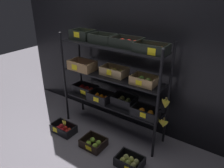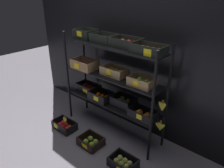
{
  "view_description": "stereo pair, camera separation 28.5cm",
  "coord_description": "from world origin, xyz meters",
  "views": [
    {
      "loc": [
        1.46,
        -2.13,
        1.94
      ],
      "look_at": [
        0.0,
        0.0,
        0.74
      ],
      "focal_mm": 33.89,
      "sensor_mm": 36.0,
      "label": 1
    },
    {
      "loc": [
        1.69,
        -1.96,
        1.94
      ],
      "look_at": [
        0.0,
        0.0,
        0.74
      ],
      "focal_mm": 33.89,
      "sensor_mm": 36.0,
      "label": 2
    }
  ],
  "objects": [
    {
      "name": "ground_plane",
      "position": [
        0.0,
        0.0,
        0.0
      ],
      "size": [
        10.0,
        10.0,
        0.0
      ],
      "primitive_type": "plane",
      "color": "slate"
    },
    {
      "name": "storefront_wall",
      "position": [
        0.0,
        0.37,
        1.11
      ],
      "size": [
        3.86,
        0.12,
        2.22
      ],
      "primitive_type": "cube",
      "color": "black",
      "rests_on": "ground_plane"
    },
    {
      "name": "display_rack",
      "position": [
        -0.0,
        0.01,
        0.88
      ],
      "size": [
        1.58,
        0.38,
        1.4
      ],
      "color": "black",
      "rests_on": "ground_plane"
    },
    {
      "name": "crate_ground_apple_red",
      "position": [
        -0.55,
        -0.45,
        0.05
      ],
      "size": [
        0.36,
        0.22,
        0.12
      ],
      "color": "black",
      "rests_on": "ground_plane"
    },
    {
      "name": "crate_ground_apple_green",
      "position": [
        0.01,
        -0.44,
        0.05
      ],
      "size": [
        0.31,
        0.27,
        0.12
      ],
      "color": "black",
      "rests_on": "ground_plane"
    },
    {
      "name": "crate_ground_pear",
      "position": [
        0.57,
        -0.46,
        0.05
      ],
      "size": [
        0.32,
        0.24,
        0.12
      ],
      "color": "black",
      "rests_on": "ground_plane"
    },
    {
      "name": "banana_bunch_loose",
      "position": [
        -0.51,
        -0.46,
        0.17
      ],
      "size": [
        0.1,
        0.04,
        0.11
      ],
      "color": "brown",
      "rests_on": "crate_ground_apple_red"
    }
  ]
}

